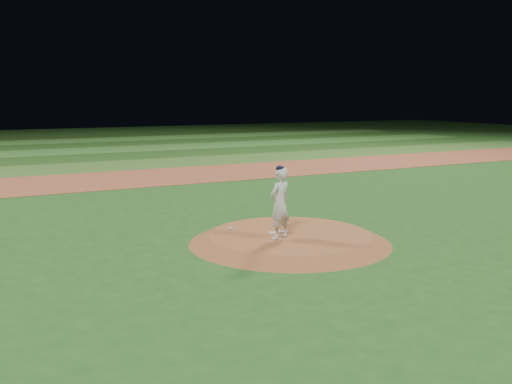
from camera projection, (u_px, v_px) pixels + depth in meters
ground at (289, 242)px, 15.57m from camera, size 120.00×120.00×0.00m
infield_dirt_band at (144, 178)px, 27.84m from camera, size 70.00×6.00×0.02m
outfield_stripe_0 at (116, 166)px, 32.66m from camera, size 70.00×5.00×0.02m
outfield_stripe_1 at (98, 157)px, 37.04m from camera, size 70.00×5.00×0.02m
outfield_stripe_2 at (83, 151)px, 41.42m from camera, size 70.00×5.00×0.02m
outfield_stripe_3 at (71, 146)px, 45.80m from camera, size 70.00×5.00×0.02m
outfield_stripe_4 at (61, 141)px, 50.18m from camera, size 70.00×5.00×0.02m
outfield_stripe_5 at (53, 138)px, 54.57m from camera, size 70.00×5.00×0.02m
pitchers_mound at (290, 238)px, 15.55m from camera, size 5.50×5.50×0.25m
pitching_rubber at (279, 232)px, 15.64m from camera, size 0.60×0.21×0.03m
rosin_bag at (231, 228)px, 16.01m from camera, size 0.10×0.10×0.06m
pitcher_on_mound at (280, 203)px, 14.83m from camera, size 0.80×0.67×1.94m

